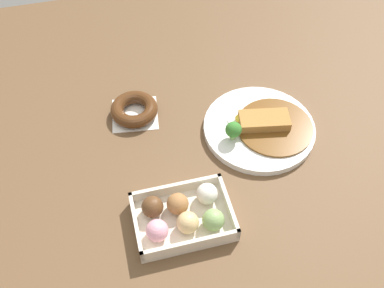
{
  "coord_description": "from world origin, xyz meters",
  "views": [
    {
      "loc": [
        -0.28,
        -0.55,
        0.85
      ],
      "look_at": [
        -0.12,
        0.07,
        0.03
      ],
      "focal_mm": 40.97,
      "sensor_mm": 36.0,
      "label": 1
    }
  ],
  "objects": [
    {
      "name": "donut_box",
      "position": [
        -0.19,
        -0.11,
        0.03
      ],
      "size": [
        0.21,
        0.15,
        0.06
      ],
      "color": "beige",
      "rests_on": "ground_plane"
    },
    {
      "name": "curry_plate",
      "position": [
        0.06,
        0.09,
        0.01
      ],
      "size": [
        0.28,
        0.28,
        0.07
      ],
      "color": "white",
      "rests_on": "ground_plane"
    },
    {
      "name": "ground_plane",
      "position": [
        0.0,
        0.0,
        0.0
      ],
      "size": [
        1.6,
        1.6,
        0.0
      ],
      "primitive_type": "plane",
      "color": "brown"
    },
    {
      "name": "chocolate_ring_donut",
      "position": [
        -0.24,
        0.23,
        0.02
      ],
      "size": [
        0.13,
        0.13,
        0.04
      ],
      "color": "white",
      "rests_on": "ground_plane"
    }
  ]
}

